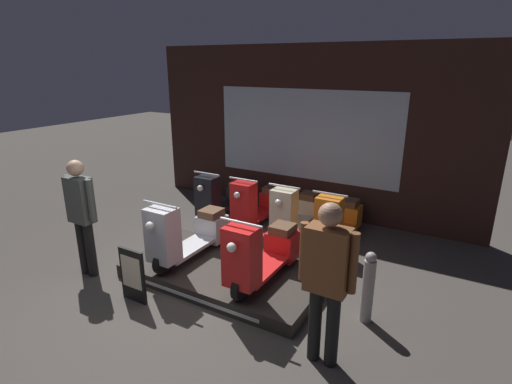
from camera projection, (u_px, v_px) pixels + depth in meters
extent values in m
plane|color=#423D38|center=(173.00, 308.00, 4.87)|extent=(30.00, 30.00, 0.00)
cube|color=#331E19|center=(305.00, 132.00, 7.60)|extent=(6.65, 0.08, 3.20)
cube|color=silver|center=(304.00, 135.00, 7.58)|extent=(3.66, 0.01, 1.70)
cube|color=#2D2823|center=(226.00, 272.00, 5.52)|extent=(2.69, 1.44, 0.18)
cube|color=silver|center=(193.00, 298.00, 4.93)|extent=(1.88, 0.01, 0.05)
cylinder|color=black|center=(164.00, 262.00, 5.27)|extent=(0.09, 0.33, 0.33)
cylinder|color=black|center=(213.00, 232.00, 6.19)|extent=(0.09, 0.33, 0.33)
cube|color=#BCBCC1|center=(190.00, 247.00, 5.73)|extent=(0.37, 1.02, 0.05)
cube|color=#BCBCC1|center=(163.00, 235.00, 5.17)|extent=(0.38, 0.30, 0.73)
cube|color=#BCBCC1|center=(212.00, 228.00, 6.14)|extent=(0.40, 0.35, 0.38)
cube|color=brown|center=(211.00, 213.00, 6.06)|extent=(0.29, 0.32, 0.11)
cylinder|color=silver|center=(160.00, 204.00, 5.03)|extent=(0.55, 0.03, 0.03)
sphere|color=white|center=(150.00, 226.00, 4.94)|extent=(0.11, 0.11, 0.11)
cylinder|color=black|center=(241.00, 287.00, 4.69)|extent=(0.09, 0.33, 0.33)
cylinder|color=black|center=(283.00, 250.00, 5.62)|extent=(0.09, 0.33, 0.33)
cube|color=red|center=(264.00, 267.00, 5.16)|extent=(0.37, 1.02, 0.05)
cube|color=red|center=(242.00, 257.00, 4.60)|extent=(0.38, 0.30, 0.73)
cube|color=red|center=(283.00, 245.00, 5.57)|extent=(0.40, 0.35, 0.38)
cube|color=brown|center=(283.00, 229.00, 5.48)|extent=(0.29, 0.32, 0.11)
cylinder|color=silver|center=(241.00, 223.00, 4.46)|extent=(0.55, 0.03, 0.03)
sphere|color=white|center=(232.00, 247.00, 4.36)|extent=(0.11, 0.11, 0.11)
cylinder|color=black|center=(208.00, 216.00, 7.35)|extent=(0.09, 0.33, 0.33)
cylinder|color=black|center=(240.00, 199.00, 8.28)|extent=(0.09, 0.33, 0.33)
cube|color=black|center=(225.00, 207.00, 7.82)|extent=(0.37, 1.02, 0.05)
cube|color=black|center=(208.00, 196.00, 7.26)|extent=(0.38, 0.30, 0.73)
cube|color=black|center=(239.00, 195.00, 8.23)|extent=(0.40, 0.35, 0.38)
cube|color=brown|center=(239.00, 184.00, 8.15)|extent=(0.29, 0.32, 0.11)
cylinder|color=silver|center=(207.00, 174.00, 7.12)|extent=(0.55, 0.03, 0.03)
sphere|color=white|center=(200.00, 188.00, 7.02)|extent=(0.11, 0.11, 0.11)
cylinder|color=black|center=(243.00, 224.00, 6.99)|extent=(0.09, 0.33, 0.33)
cylinder|color=black|center=(273.00, 205.00, 7.91)|extent=(0.09, 0.33, 0.33)
cube|color=red|center=(259.00, 214.00, 7.45)|extent=(0.37, 1.02, 0.05)
cube|color=red|center=(244.00, 203.00, 6.89)|extent=(0.38, 0.30, 0.73)
cube|color=red|center=(272.00, 201.00, 7.86)|extent=(0.40, 0.35, 0.38)
cube|color=brown|center=(272.00, 189.00, 7.78)|extent=(0.29, 0.32, 0.11)
cylinder|color=silver|center=(243.00, 180.00, 6.75)|extent=(0.55, 0.03, 0.03)
sphere|color=white|center=(237.00, 195.00, 6.66)|extent=(0.11, 0.11, 0.11)
cylinder|color=black|center=(283.00, 233.00, 6.62)|extent=(0.09, 0.33, 0.33)
cylinder|color=black|center=(309.00, 212.00, 7.54)|extent=(0.09, 0.33, 0.33)
cube|color=beige|center=(297.00, 222.00, 7.08)|extent=(0.37, 1.02, 0.05)
cube|color=beige|center=(284.00, 211.00, 6.52)|extent=(0.38, 0.30, 0.73)
cube|color=beige|center=(309.00, 208.00, 7.50)|extent=(0.40, 0.35, 0.38)
cube|color=brown|center=(309.00, 196.00, 7.41)|extent=(0.29, 0.32, 0.11)
cylinder|color=silver|center=(284.00, 186.00, 6.39)|extent=(0.55, 0.03, 0.03)
sphere|color=white|center=(278.00, 203.00, 6.29)|extent=(0.11, 0.11, 0.11)
cylinder|color=black|center=(327.00, 243.00, 6.25)|extent=(0.09, 0.33, 0.33)
cylinder|color=black|center=(349.00, 220.00, 7.18)|extent=(0.09, 0.33, 0.33)
cube|color=orange|center=(338.00, 231.00, 6.72)|extent=(0.37, 1.02, 0.05)
cube|color=orange|center=(329.00, 220.00, 6.16)|extent=(0.38, 0.30, 0.73)
cube|color=orange|center=(349.00, 216.00, 7.13)|extent=(0.40, 0.35, 0.38)
cube|color=brown|center=(350.00, 203.00, 7.04)|extent=(0.29, 0.32, 0.11)
cylinder|color=silver|center=(330.00, 194.00, 6.02)|extent=(0.55, 0.03, 0.03)
sphere|color=white|center=(325.00, 212.00, 5.92)|extent=(0.11, 0.11, 0.11)
cylinder|color=black|center=(83.00, 247.00, 5.60)|extent=(0.13, 0.13, 0.79)
cylinder|color=black|center=(91.00, 249.00, 5.52)|extent=(0.13, 0.13, 0.79)
cube|color=#474C47|center=(80.00, 200.00, 5.34)|extent=(0.36, 0.20, 0.63)
cylinder|color=#474C47|center=(69.00, 195.00, 5.44)|extent=(0.08, 0.08, 0.58)
cylinder|color=#474C47|center=(91.00, 201.00, 5.22)|extent=(0.08, 0.08, 0.58)
sphere|color=tan|center=(75.00, 168.00, 5.20)|extent=(0.22, 0.22, 0.22)
cylinder|color=black|center=(315.00, 323.00, 3.94)|extent=(0.13, 0.13, 0.81)
cylinder|color=black|center=(332.00, 329.00, 3.85)|extent=(0.13, 0.13, 0.81)
cube|color=brown|center=(328.00, 260.00, 3.67)|extent=(0.40, 0.23, 0.64)
cylinder|color=brown|center=(304.00, 251.00, 3.78)|extent=(0.08, 0.08, 0.59)
cylinder|color=brown|center=(354.00, 264.00, 3.55)|extent=(0.08, 0.08, 0.59)
sphere|color=#A87A5B|center=(330.00, 215.00, 3.53)|extent=(0.22, 0.22, 0.22)
cube|color=black|center=(133.00, 276.00, 4.93)|extent=(0.39, 0.04, 0.71)
cube|color=beige|center=(131.00, 273.00, 4.89)|extent=(0.32, 0.01, 0.42)
cylinder|color=gray|center=(368.00, 291.00, 4.53)|extent=(0.14, 0.14, 0.77)
sphere|color=gray|center=(371.00, 257.00, 4.40)|extent=(0.12, 0.12, 0.12)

